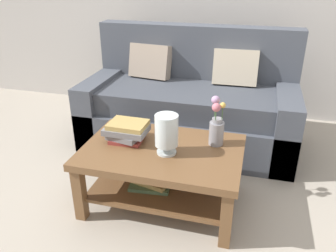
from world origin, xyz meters
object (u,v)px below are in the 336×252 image
(flower_pitcher, at_px, (217,127))
(couch, at_px, (190,105))
(book_stack_main, at_px, (127,131))
(glass_hurricane_vase, at_px, (167,132))
(coffee_table, at_px, (162,164))

(flower_pitcher, bearing_deg, couch, 112.59)
(couch, xyz_separation_m, book_stack_main, (-0.25, -0.97, 0.15))
(book_stack_main, distance_m, glass_hurricane_vase, 0.34)
(book_stack_main, height_order, flower_pitcher, flower_pitcher)
(couch, relative_size, flower_pitcher, 5.65)
(couch, distance_m, glass_hurricane_vase, 1.09)
(coffee_table, bearing_deg, couch, 90.89)
(coffee_table, bearing_deg, book_stack_main, 169.60)
(couch, xyz_separation_m, coffee_table, (0.02, -1.02, -0.04))
(glass_hurricane_vase, height_order, flower_pitcher, flower_pitcher)
(couch, xyz_separation_m, flower_pitcher, (0.36, -0.86, 0.21))
(couch, bearing_deg, coffee_table, -89.11)
(coffee_table, relative_size, glass_hurricane_vase, 3.98)
(book_stack_main, height_order, glass_hurricane_vase, glass_hurricane_vase)
(coffee_table, relative_size, book_stack_main, 3.61)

